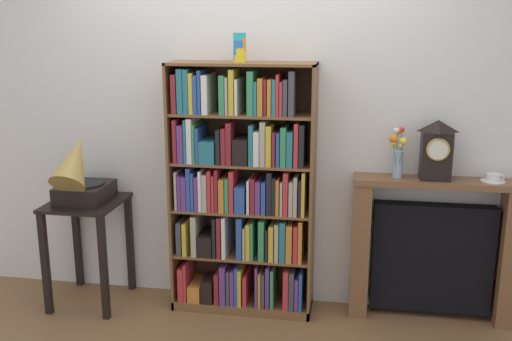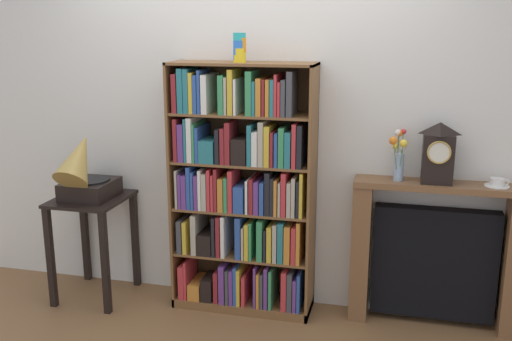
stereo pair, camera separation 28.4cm
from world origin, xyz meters
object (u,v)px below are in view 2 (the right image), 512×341
object	(u,v)px
mantel_clock	(438,153)
gramophone	(84,171)
side_table_left	(93,224)
flower_vase	(399,155)
teacup_with_saucer	(497,183)
bookshelf	(242,195)
fireplace_mantel	(434,255)
cup_stack	(240,48)

from	to	relation	value
mantel_clock	gramophone	bearing A→B (deg)	-174.61
side_table_left	mantel_clock	size ratio (longest dim) A/B	1.95
flower_vase	teacup_with_saucer	distance (m)	0.61
side_table_left	teacup_with_saucer	size ratio (longest dim) A/B	5.05
bookshelf	side_table_left	world-z (taller)	bookshelf
gramophone	flower_vase	xyz separation A→B (m)	(2.09, 0.22, 0.18)
gramophone	fireplace_mantel	distance (m)	2.42
side_table_left	fireplace_mantel	world-z (taller)	fireplace_mantel
gramophone	flower_vase	size ratio (longest dim) A/B	1.61
bookshelf	side_table_left	xyz separation A→B (m)	(-1.08, -0.09, -0.27)
bookshelf	mantel_clock	world-z (taller)	bookshelf
side_table_left	flower_vase	distance (m)	2.18
cup_stack	side_table_left	world-z (taller)	cup_stack
fireplace_mantel	cup_stack	bearing A→B (deg)	-175.55
gramophone	mantel_clock	xyz separation A→B (m)	(2.33, 0.22, 0.21)
bookshelf	teacup_with_saucer	xyz separation A→B (m)	(1.61, 0.06, 0.18)
gramophone	fireplace_mantel	bearing A→B (deg)	5.82
side_table_left	flower_vase	bearing A→B (deg)	4.09
cup_stack	gramophone	world-z (taller)	cup_stack
bookshelf	teacup_with_saucer	world-z (taller)	bookshelf
bookshelf	flower_vase	xyz separation A→B (m)	(1.01, 0.06, 0.32)
bookshelf	mantel_clock	xyz separation A→B (m)	(1.25, 0.06, 0.35)
side_table_left	teacup_with_saucer	xyz separation A→B (m)	(2.69, 0.15, 0.44)
gramophone	flower_vase	bearing A→B (deg)	5.98
side_table_left	teacup_with_saucer	distance (m)	2.73
side_table_left	mantel_clock	bearing A→B (deg)	3.68
fireplace_mantel	mantel_clock	xyz separation A→B (m)	(-0.03, -0.02, 0.68)
bookshelf	gramophone	bearing A→B (deg)	-171.49
fireplace_mantel	mantel_clock	world-z (taller)	mantel_clock
bookshelf	fireplace_mantel	world-z (taller)	bookshelf
gramophone	mantel_clock	world-z (taller)	mantel_clock
flower_vase	fireplace_mantel	bearing A→B (deg)	4.54
bookshelf	flower_vase	world-z (taller)	bookshelf
flower_vase	teacup_with_saucer	xyz separation A→B (m)	(0.60, 0.00, -0.15)
gramophone	teacup_with_saucer	size ratio (longest dim) A/B	3.51
cup_stack	fireplace_mantel	size ratio (longest dim) A/B	0.17
side_table_left	teacup_with_saucer	bearing A→B (deg)	3.25
fireplace_mantel	gramophone	bearing A→B (deg)	-174.18
side_table_left	cup_stack	bearing A→B (deg)	3.77
fireplace_mantel	mantel_clock	size ratio (longest dim) A/B	2.78
mantel_clock	teacup_with_saucer	distance (m)	0.40
side_table_left	mantel_clock	world-z (taller)	mantel_clock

